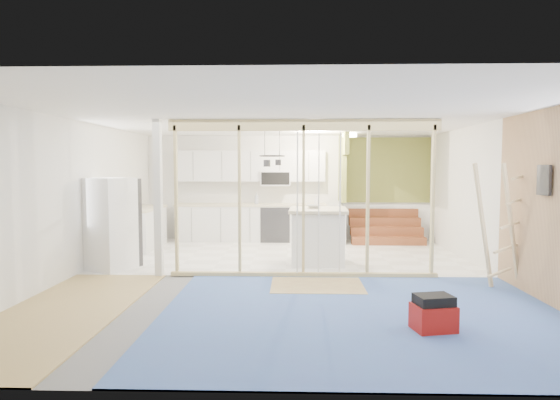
{
  "coord_description": "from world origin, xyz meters",
  "views": [
    {
      "loc": [
        0.14,
        -7.64,
        1.82
      ],
      "look_at": [
        -0.1,
        0.6,
        1.24
      ],
      "focal_mm": 30.0,
      "sensor_mm": 36.0,
      "label": 1
    }
  ],
  "objects_px": {
    "island": "(318,236)",
    "ladder": "(501,226)",
    "fridge": "(110,224)",
    "toolbox": "(433,314)"
  },
  "relations": [
    {
      "from": "island",
      "to": "ladder",
      "type": "bearing_deg",
      "value": -32.12
    },
    {
      "from": "fridge",
      "to": "ladder",
      "type": "xyz_separation_m",
      "value": [
        6.3,
        -1.15,
        0.14
      ]
    },
    {
      "from": "toolbox",
      "to": "ladder",
      "type": "distance_m",
      "value": 2.5
    },
    {
      "from": "fridge",
      "to": "ladder",
      "type": "height_order",
      "value": "ladder"
    },
    {
      "from": "fridge",
      "to": "island",
      "type": "distance_m",
      "value": 3.77
    },
    {
      "from": "fridge",
      "to": "toolbox",
      "type": "bearing_deg",
      "value": -7.05
    },
    {
      "from": "fridge",
      "to": "island",
      "type": "xyz_separation_m",
      "value": [
        3.7,
        0.65,
        -0.3
      ]
    },
    {
      "from": "island",
      "to": "toolbox",
      "type": "relative_size",
      "value": 2.26
    },
    {
      "from": "fridge",
      "to": "toolbox",
      "type": "height_order",
      "value": "fridge"
    },
    {
      "from": "island",
      "to": "ladder",
      "type": "relative_size",
      "value": 0.6
    }
  ]
}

